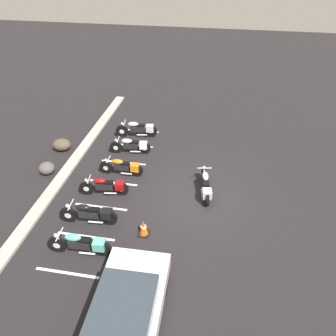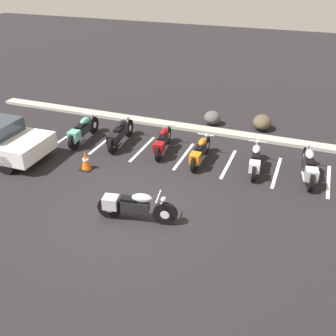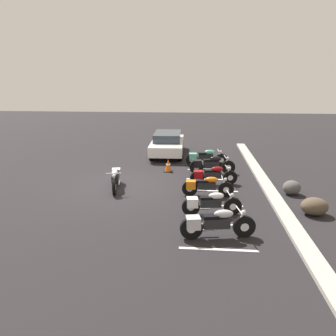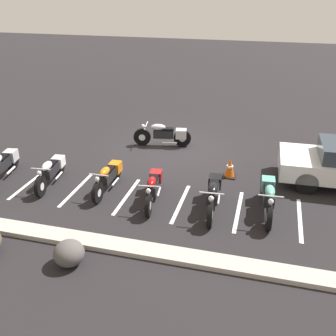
{
  "view_description": "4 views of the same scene",
  "coord_description": "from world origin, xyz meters",
  "px_view_note": "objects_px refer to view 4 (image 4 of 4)",
  "views": [
    {
      "loc": [
        -10.11,
        -0.55,
        8.61
      ],
      "look_at": [
        0.97,
        1.42,
        0.62
      ],
      "focal_mm": 35.0,
      "sensor_mm": 36.0,
      "label": 1
    },
    {
      "loc": [
        4.12,
        -7.67,
        6.16
      ],
      "look_at": [
        0.55,
        1.64,
        0.63
      ],
      "focal_mm": 42.0,
      "sensor_mm": 36.0,
      "label": 2
    },
    {
      "loc": [
        12.86,
        3.03,
        4.38
      ],
      "look_at": [
        0.52,
        1.94,
        0.95
      ],
      "focal_mm": 35.0,
      "sensor_mm": 36.0,
      "label": 3
    },
    {
      "loc": [
        -3.25,
        12.7,
        5.45
      ],
      "look_at": [
        -0.53,
        2.49,
        0.44
      ],
      "focal_mm": 42.0,
      "sensor_mm": 36.0,
      "label": 4
    }
  ],
  "objects_px": {
    "parked_bike_3": "(109,176)",
    "traffic_cone": "(230,168)",
    "parked_bike_0": "(268,196)",
    "motorcycle_silver_featured": "(165,134)",
    "parked_bike_4": "(51,170)",
    "parked_bike_1": "(213,193)",
    "parked_bike_2": "(153,186)",
    "parked_bike_5": "(2,165)",
    "landscape_rock_0": "(69,253)"
  },
  "relations": [
    {
      "from": "parked_bike_3",
      "to": "parked_bike_5",
      "type": "relative_size",
      "value": 0.92
    },
    {
      "from": "parked_bike_5",
      "to": "traffic_cone",
      "type": "height_order",
      "value": "parked_bike_5"
    },
    {
      "from": "parked_bike_2",
      "to": "traffic_cone",
      "type": "relative_size",
      "value": 3.2
    },
    {
      "from": "parked_bike_0",
      "to": "parked_bike_1",
      "type": "bearing_deg",
      "value": -84.26
    },
    {
      "from": "parked_bike_2",
      "to": "parked_bike_5",
      "type": "bearing_deg",
      "value": -99.5
    },
    {
      "from": "parked_bike_5",
      "to": "landscape_rock_0",
      "type": "height_order",
      "value": "parked_bike_5"
    },
    {
      "from": "parked_bike_2",
      "to": "parked_bike_3",
      "type": "bearing_deg",
      "value": -109.57
    },
    {
      "from": "parked_bike_0",
      "to": "parked_bike_3",
      "type": "distance_m",
      "value": 4.48
    },
    {
      "from": "parked_bike_0",
      "to": "parked_bike_3",
      "type": "bearing_deg",
      "value": -94.31
    },
    {
      "from": "motorcycle_silver_featured",
      "to": "parked_bike_4",
      "type": "height_order",
      "value": "motorcycle_silver_featured"
    },
    {
      "from": "parked_bike_3",
      "to": "traffic_cone",
      "type": "distance_m",
      "value": 3.7
    },
    {
      "from": "parked_bike_4",
      "to": "parked_bike_5",
      "type": "distance_m",
      "value": 1.61
    },
    {
      "from": "parked_bike_4",
      "to": "motorcycle_silver_featured",
      "type": "bearing_deg",
      "value": 139.3
    },
    {
      "from": "parked_bike_5",
      "to": "motorcycle_silver_featured",
      "type": "bearing_deg",
      "value": 123.59
    },
    {
      "from": "parked_bike_5",
      "to": "traffic_cone",
      "type": "relative_size",
      "value": 3.42
    },
    {
      "from": "motorcycle_silver_featured",
      "to": "parked_bike_2",
      "type": "distance_m",
      "value": 4.0
    },
    {
      "from": "landscape_rock_0",
      "to": "parked_bike_1",
      "type": "bearing_deg",
      "value": -130.15
    },
    {
      "from": "motorcycle_silver_featured",
      "to": "parked_bike_5",
      "type": "distance_m",
      "value": 5.58
    },
    {
      "from": "parked_bike_1",
      "to": "parked_bike_3",
      "type": "bearing_deg",
      "value": -99.74
    },
    {
      "from": "motorcycle_silver_featured",
      "to": "parked_bike_1",
      "type": "distance_m",
      "value": 4.6
    },
    {
      "from": "motorcycle_silver_featured",
      "to": "parked_bike_3",
      "type": "distance_m",
      "value": 3.7
    },
    {
      "from": "motorcycle_silver_featured",
      "to": "traffic_cone",
      "type": "xyz_separation_m",
      "value": [
        -2.59,
        1.94,
        -0.15
      ]
    },
    {
      "from": "parked_bike_4",
      "to": "traffic_cone",
      "type": "distance_m",
      "value": 5.37
    },
    {
      "from": "parked_bike_3",
      "to": "traffic_cone",
      "type": "relative_size",
      "value": 3.14
    },
    {
      "from": "parked_bike_4",
      "to": "parked_bike_0",
      "type": "bearing_deg",
      "value": 83.08
    },
    {
      "from": "motorcycle_silver_featured",
      "to": "parked_bike_1",
      "type": "relative_size",
      "value": 0.98
    },
    {
      "from": "parked_bike_2",
      "to": "landscape_rock_0",
      "type": "xyz_separation_m",
      "value": [
        0.93,
        3.06,
        -0.14
      ]
    },
    {
      "from": "parked_bike_3",
      "to": "parked_bike_4",
      "type": "xyz_separation_m",
      "value": [
        1.78,
        0.08,
        0.0
      ]
    },
    {
      "from": "motorcycle_silver_featured",
      "to": "parked_bike_1",
      "type": "height_order",
      "value": "parked_bike_1"
    },
    {
      "from": "parked_bike_2",
      "to": "landscape_rock_0",
      "type": "height_order",
      "value": "parked_bike_2"
    },
    {
      "from": "parked_bike_1",
      "to": "parked_bike_2",
      "type": "xyz_separation_m",
      "value": [
        1.65,
        -0.0,
        -0.03
      ]
    },
    {
      "from": "parked_bike_4",
      "to": "traffic_cone",
      "type": "xyz_separation_m",
      "value": [
        -5.06,
        -1.78,
        -0.12
      ]
    },
    {
      "from": "parked_bike_1",
      "to": "parked_bike_0",
      "type": "bearing_deg",
      "value": 94.92
    },
    {
      "from": "parked_bike_0",
      "to": "parked_bike_1",
      "type": "xyz_separation_m",
      "value": [
        1.4,
        0.23,
        0.0
      ]
    },
    {
      "from": "parked_bike_1",
      "to": "parked_bike_3",
      "type": "height_order",
      "value": "parked_bike_1"
    },
    {
      "from": "parked_bike_3",
      "to": "parked_bike_5",
      "type": "height_order",
      "value": "parked_bike_5"
    },
    {
      "from": "parked_bike_3",
      "to": "landscape_rock_0",
      "type": "relative_size",
      "value": 2.9
    },
    {
      "from": "parked_bike_3",
      "to": "traffic_cone",
      "type": "height_order",
      "value": "parked_bike_3"
    },
    {
      "from": "parked_bike_4",
      "to": "parked_bike_2",
      "type": "bearing_deg",
      "value": 79.23
    },
    {
      "from": "landscape_rock_0",
      "to": "parked_bike_2",
      "type": "bearing_deg",
      "value": -106.9
    },
    {
      "from": "parked_bike_4",
      "to": "parked_bike_5",
      "type": "height_order",
      "value": "parked_bike_5"
    },
    {
      "from": "parked_bike_1",
      "to": "parked_bike_3",
      "type": "xyz_separation_m",
      "value": [
        3.08,
        -0.29,
        -0.04
      ]
    },
    {
      "from": "parked_bike_1",
      "to": "parked_bike_4",
      "type": "xyz_separation_m",
      "value": [
        4.86,
        -0.21,
        -0.03
      ]
    },
    {
      "from": "landscape_rock_0",
      "to": "parked_bike_5",
      "type": "bearing_deg",
      "value": -39.27
    },
    {
      "from": "parked_bike_2",
      "to": "traffic_cone",
      "type": "bearing_deg",
      "value": 128.78
    },
    {
      "from": "motorcycle_silver_featured",
      "to": "parked_bike_5",
      "type": "xyz_separation_m",
      "value": [
        4.08,
        3.82,
        0.01
      ]
    },
    {
      "from": "parked_bike_2",
      "to": "traffic_cone",
      "type": "height_order",
      "value": "parked_bike_2"
    },
    {
      "from": "motorcycle_silver_featured",
      "to": "parked_bike_0",
      "type": "relative_size",
      "value": 0.98
    },
    {
      "from": "parked_bike_1",
      "to": "landscape_rock_0",
      "type": "height_order",
      "value": "parked_bike_1"
    },
    {
      "from": "parked_bike_1",
      "to": "parked_bike_4",
      "type": "distance_m",
      "value": 4.86
    }
  ]
}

